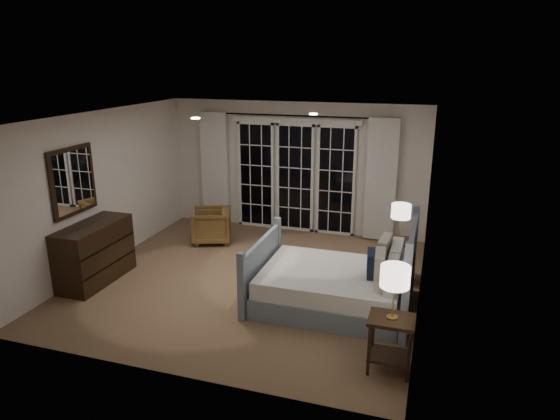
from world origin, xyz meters
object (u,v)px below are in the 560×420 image
(lamp_left, at_px, (395,277))
(nightstand_left, at_px, (391,336))
(lamp_right, at_px, (401,212))
(nightstand_right, at_px, (398,254))
(bed, at_px, (337,285))
(armchair, at_px, (211,226))
(dresser, at_px, (95,253))

(lamp_left, bearing_deg, nightstand_left, -153.43)
(lamp_left, xyz_separation_m, lamp_right, (-0.13, 2.40, -0.02))
(nightstand_right, bearing_deg, bed, -122.83)
(bed, relative_size, nightstand_right, 3.21)
(nightstand_right, height_order, lamp_right, lamp_right)
(nightstand_left, distance_m, nightstand_right, 2.41)
(lamp_right, bearing_deg, nightstand_left, -86.92)
(lamp_right, height_order, armchair, lamp_right)
(lamp_left, xyz_separation_m, armchair, (-3.55, 3.06, -0.80))
(armchair, bearing_deg, nightstand_right, 58.88)
(nightstand_left, bearing_deg, lamp_right, 93.08)
(dresser, bearing_deg, lamp_right, 18.03)
(lamp_left, bearing_deg, armchair, 139.24)
(bed, height_order, nightstand_left, bed)
(nightstand_right, relative_size, lamp_right, 1.17)
(nightstand_right, bearing_deg, lamp_right, -90.00)
(bed, relative_size, dresser, 1.63)
(dresser, bearing_deg, nightstand_right, 18.03)
(bed, height_order, lamp_left, lamp_left)
(armchair, bearing_deg, lamp_left, 28.93)
(nightstand_left, relative_size, lamp_left, 1.07)
(armchair, distance_m, dresser, 2.29)
(lamp_right, distance_m, armchair, 3.56)
(lamp_left, distance_m, armchair, 4.75)
(nightstand_left, height_order, lamp_left, lamp_left)
(nightstand_right, relative_size, armchair, 0.94)
(nightstand_right, height_order, dresser, dresser)
(dresser, bearing_deg, armchair, 65.37)
(lamp_left, bearing_deg, bed, 123.26)
(lamp_left, height_order, lamp_right, lamp_left)
(bed, distance_m, nightstand_left, 1.55)
(nightstand_left, relative_size, nightstand_right, 0.98)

